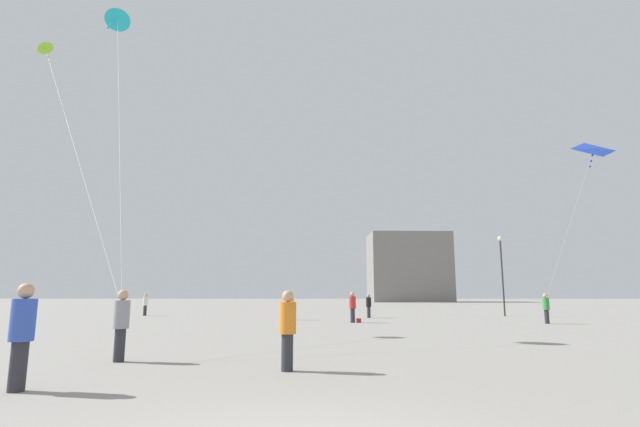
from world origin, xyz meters
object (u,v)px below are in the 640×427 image
(person_in_black, at_px, (369,305))
(kite_cyan_diamond, at_px, (118,21))
(person_in_yellow, at_px, (292,306))
(person_in_green, at_px, (546,307))
(kite_lime_diamond, at_px, (46,52))
(person_in_red, at_px, (353,306))
(lamppost_east, at_px, (502,263))
(kite_cobalt_delta, at_px, (593,152))
(person_in_orange, at_px, (288,326))
(person_in_grey, at_px, (121,322))
(building_left_hall, at_px, (408,268))
(handbag_beside_flyer, at_px, (359,320))
(person_in_white, at_px, (145,303))
(person_in_blue, at_px, (22,331))

(person_in_black, bearing_deg, kite_cyan_diamond, -100.82)
(person_in_yellow, bearing_deg, person_in_green, 74.61)
(kite_lime_diamond, bearing_deg, kite_cyan_diamond, -22.30)
(person_in_red, distance_m, lamppost_east, 14.71)
(kite_cobalt_delta, relative_size, lamppost_east, 1.35)
(person_in_orange, bearing_deg, kite_cobalt_delta, 89.68)
(person_in_red, bearing_deg, person_in_grey, 127.66)
(lamppost_east, bearing_deg, person_in_orange, -119.01)
(person_in_grey, height_order, building_left_hall, building_left_hall)
(building_left_hall, relative_size, handbag_beside_flyer, 51.47)
(person_in_white, distance_m, person_in_grey, 26.06)
(person_in_orange, bearing_deg, person_in_yellow, 147.64)
(handbag_beside_flyer, bearing_deg, person_in_green, -4.86)
(person_in_orange, height_order, kite_lime_diamond, kite_lime_diamond)
(kite_lime_diamond, bearing_deg, person_in_black, 35.06)
(building_left_hall, height_order, handbag_beside_flyer, building_left_hall)
(person_in_black, distance_m, kite_cobalt_delta, 17.67)
(person_in_blue, xyz_separation_m, kite_lime_diamond, (-8.71, 13.24, 12.62))
(person_in_yellow, xyz_separation_m, kite_lime_diamond, (-11.77, -9.24, 12.78))
(person_in_black, distance_m, kite_lime_diamond, 24.34)
(kite_cobalt_delta, bearing_deg, handbag_beside_flyer, 138.85)
(person_in_black, height_order, handbag_beside_flyer, person_in_black)
(kite_lime_diamond, relative_size, lamppost_east, 2.17)
(person_in_green, relative_size, person_in_orange, 0.96)
(person_in_black, xyz_separation_m, person_in_green, (9.49, -6.30, 0.02))
(kite_cyan_diamond, bearing_deg, person_in_grey, -59.91)
(person_in_white, height_order, kite_cyan_diamond, kite_cyan_diamond)
(person_in_white, relative_size, kite_cobalt_delta, 0.21)
(person_in_yellow, distance_m, kite_lime_diamond, 19.68)
(person_in_black, bearing_deg, person_in_grey, -78.71)
(person_in_red, xyz_separation_m, lamppost_east, (11.85, 8.19, 2.97))
(person_in_white, relative_size, person_in_blue, 0.90)
(lamppost_east, bearing_deg, person_in_grey, -127.36)
(kite_cobalt_delta, relative_size, handbag_beside_flyer, 25.50)
(person_in_white, relative_size, lamppost_east, 0.28)
(person_in_blue, bearing_deg, person_in_grey, 170.77)
(person_in_red, relative_size, person_in_orange, 1.01)
(person_in_white, bearing_deg, person_in_blue, 131.36)
(building_left_hall, distance_m, lamppost_east, 61.78)
(person_in_white, distance_m, kite_cyan_diamond, 21.73)
(kite_cobalt_delta, bearing_deg, person_in_grey, -155.23)
(kite_cyan_diamond, relative_size, kite_cobalt_delta, 1.65)
(person_in_grey, distance_m, kite_lime_diamond, 18.24)
(person_in_green, xyz_separation_m, handbag_beside_flyer, (-10.55, 0.90, -0.80))
(person_in_red, bearing_deg, lamppost_east, -85.17)
(person_in_blue, bearing_deg, building_left_hall, 160.09)
(kite_lime_diamond, bearing_deg, lamppost_east, 28.04)
(person_in_white, height_order, handbag_beside_flyer, person_in_white)
(person_in_yellow, xyz_separation_m, person_in_blue, (-3.06, -22.48, 0.16))
(person_in_yellow, bearing_deg, kite_lime_diamond, -53.38)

